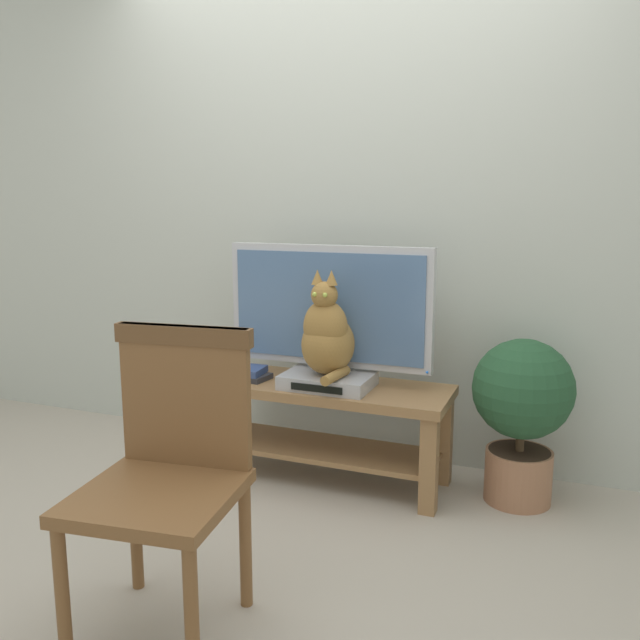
% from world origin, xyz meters
% --- Properties ---
extents(ground_plane, '(12.00, 12.00, 0.00)m').
position_xyz_m(ground_plane, '(0.00, 0.00, 0.00)').
color(ground_plane, '#ADA393').
extents(back_wall, '(7.00, 0.12, 2.80)m').
position_xyz_m(back_wall, '(0.00, 0.94, 1.40)').
color(back_wall, '#B7BCB2').
rests_on(back_wall, ground).
extents(tv_stand, '(1.17, 0.42, 0.47)m').
position_xyz_m(tv_stand, '(0.02, 0.49, 0.33)').
color(tv_stand, olive).
rests_on(tv_stand, ground).
extents(tv, '(0.98, 0.20, 0.64)m').
position_xyz_m(tv, '(0.02, 0.55, 0.80)').
color(tv, '#B7B7BC').
rests_on(tv, tv_stand).
extents(media_box, '(0.40, 0.28, 0.06)m').
position_xyz_m(media_box, '(0.06, 0.45, 0.50)').
color(media_box, '#ADADB2').
rests_on(media_box, tv_stand).
extents(cat, '(0.24, 0.33, 0.48)m').
position_xyz_m(cat, '(0.06, 0.43, 0.71)').
color(cat, olive).
rests_on(cat, media_box).
extents(wooden_chair, '(0.51, 0.51, 0.92)m').
position_xyz_m(wooden_chair, '(-0.04, -0.66, 0.53)').
color(wooden_chair, brown).
rests_on(wooden_chair, ground).
extents(book_stack, '(0.26, 0.17, 0.06)m').
position_xyz_m(book_stack, '(-0.37, 0.44, 0.49)').
color(book_stack, '#2D2D33').
rests_on(book_stack, tv_stand).
extents(potted_plant, '(0.43, 0.43, 0.73)m').
position_xyz_m(potted_plant, '(0.90, 0.59, 0.43)').
color(potted_plant, '#9E6B4C').
rests_on(potted_plant, ground).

